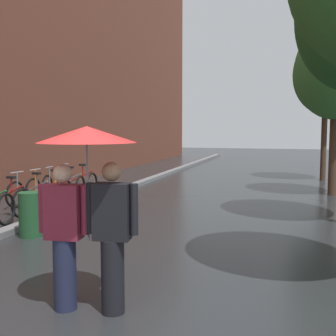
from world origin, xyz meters
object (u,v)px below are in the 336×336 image
Objects in this scene: parked_bicycle_3 at (5,200)px; parked_bicycle_6 at (64,186)px; parked_bicycle_4 at (31,195)px; couple_under_umbrella at (87,190)px; street_tree_3 at (326,75)px; parked_bicycle_5 at (49,190)px; parked_bicycle_7 at (77,182)px; litter_bin at (31,214)px.

parked_bicycle_6 is at bearing 88.71° from parked_bicycle_3.
parked_bicycle_4 is at bearing -89.76° from parked_bicycle_6.
couple_under_umbrella is (4.22, -4.07, 1.00)m from parked_bicycle_3.
parked_bicycle_4 is at bearing 129.86° from couple_under_umbrella.
parked_bicycle_3 is at bearing -129.15° from street_tree_3.
couple_under_umbrella reaches higher than parked_bicycle_3.
parked_bicycle_3 is 2.53m from parked_bicycle_6.
parked_bicycle_5 and parked_bicycle_6 have the same top height.
parked_bicycle_6 is (-0.01, 1.62, 0.00)m from parked_bicycle_4.
parked_bicycle_4 is at bearing -88.62° from parked_bicycle_7.
parked_bicycle_7 reaches higher than litter_bin.
parked_bicycle_3 is at bearing -93.28° from parked_bicycle_5.
street_tree_3 is 14.11m from couple_under_umbrella.
street_tree_3 is 4.92× the size of parked_bicycle_6.
parked_bicycle_6 is at bearing 90.24° from parked_bicycle_4.
parked_bicycle_4 is at bearing -92.42° from parked_bicycle_5.
street_tree_3 is 4.91× the size of parked_bicycle_3.
parked_bicycle_3 is at bearing 139.33° from litter_bin.
parked_bicycle_6 is 1.07× the size of parked_bicycle_7.
parked_bicycle_4 is 0.56× the size of couple_under_umbrella.
parked_bicycle_5 is 0.96× the size of parked_bicycle_6.
street_tree_3 is 5.25× the size of parked_bicycle_7.
parked_bicycle_4 and parked_bicycle_6 have the same top height.
couple_under_umbrella reaches higher than parked_bicycle_7.
parked_bicycle_7 is at bearing 89.95° from parked_bicycle_3.
street_tree_3 is at bearing 48.20° from parked_bicycle_4.
litter_bin is (1.65, -4.85, 0.05)m from parked_bicycle_7.
litter_bin is at bearing -68.02° from parked_bicycle_6.
parked_bicycle_5 is at bearing -87.24° from parked_bicycle_6.
street_tree_3 is 10.34m from parked_bicycle_7.
parked_bicycle_7 is 8.66m from couple_under_umbrella.
couple_under_umbrella is at bearing -54.44° from parked_bicycle_5.
litter_bin is at bearing -40.67° from parked_bicycle_3.
parked_bicycle_7 is (0.00, 3.43, 0.00)m from parked_bicycle_3.
litter_bin is at bearing -55.72° from parked_bicycle_4.
parked_bicycle_4 is 1.36× the size of litter_bin.
parked_bicycle_6 is 0.56× the size of couple_under_umbrella.
street_tree_3 is at bearing 75.81° from couple_under_umbrella.
parked_bicycle_7 is (-0.06, 2.52, 0.00)m from parked_bicycle_4.
parked_bicycle_6 and parked_bicycle_7 have the same top height.
parked_bicycle_4 is at bearing -131.80° from street_tree_3.
street_tree_3 is 11.36m from parked_bicycle_5.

